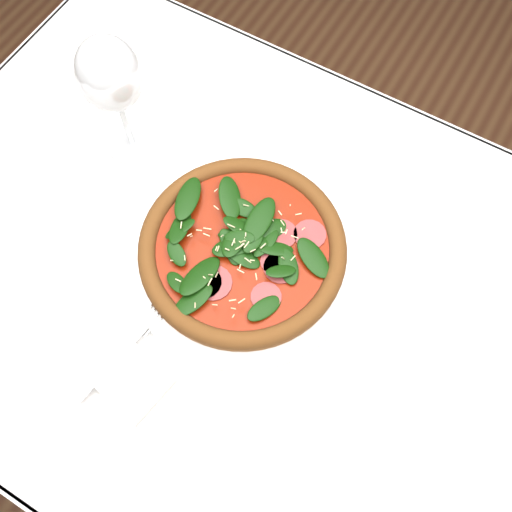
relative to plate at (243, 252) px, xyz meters
The scene contains 7 objects.
ground 0.76m from the plate, 26.79° to the right, with size 6.00×6.00×0.00m, color brown.
dining_table 0.13m from the plate, 26.79° to the right, with size 1.21×0.81×0.75m.
plate is the anchor object (origin of this frame).
pizza 0.02m from the plate, 45.00° to the right, with size 0.38×0.38×0.04m.
wine_glass 0.30m from the plate, 163.04° to the left, with size 0.09×0.09×0.22m.
napkin 0.24m from the plate, 106.59° to the right, with size 0.17×0.08×0.01m, color white.
fork 0.21m from the plate, 107.77° to the right, with size 0.05×0.17×0.00m.
Camera 1 is at (0.13, -0.26, 1.52)m, focal length 40.00 mm.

